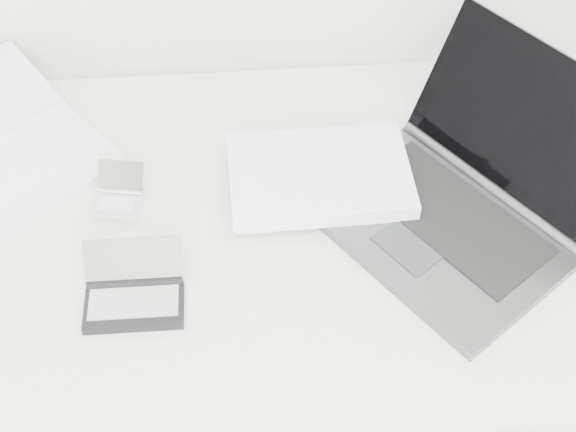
{
  "coord_description": "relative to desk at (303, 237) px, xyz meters",
  "views": [
    {
      "loc": [
        -0.09,
        0.68,
        1.77
      ],
      "look_at": [
        -0.03,
        1.51,
        0.79
      ],
      "focal_mm": 50.0,
      "sensor_mm": 36.0,
      "label": 1
    }
  ],
  "objects": [
    {
      "name": "palmtop_charcoal",
      "position": [
        -0.28,
        -0.14,
        0.06
      ],
      "size": [
        0.15,
        0.13,
        0.07
      ],
      "rotation": [
        0.0,
        0.0,
        -0.01
      ],
      "color": "black",
      "rests_on": "desk"
    },
    {
      "name": "pda_silver",
      "position": [
        -0.32,
        0.06,
        0.06
      ],
      "size": [
        0.09,
        0.11,
        0.06
      ],
      "rotation": [
        0.0,
        0.0,
        -0.19
      ],
      "color": "silver",
      "rests_on": "desk"
    },
    {
      "name": "laptop_large",
      "position": [
        0.18,
        0.02,
        0.09
      ],
      "size": [
        0.66,
        0.56,
        0.25
      ],
      "rotation": [
        0.0,
        0.0,
        -0.94
      ],
      "color": "#515456",
      "rests_on": "desk"
    },
    {
      "name": "netbook_open_white",
      "position": [
        -0.51,
        0.18,
        0.07
      ],
      "size": [
        0.46,
        0.47,
        0.08
      ],
      "rotation": [
        0.0,
        0.0,
        0.69
      ],
      "color": "white",
      "rests_on": "desk"
    },
    {
      "name": "desk",
      "position": [
        0.0,
        0.0,
        0.0
      ],
      "size": [
        1.6,
        0.8,
        0.73
      ],
      "color": "white",
      "rests_on": "ground"
    }
  ]
}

